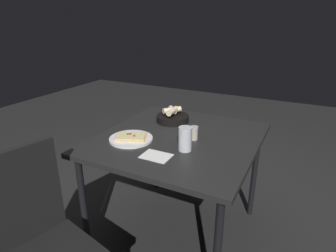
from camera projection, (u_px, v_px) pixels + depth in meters
ground at (177, 232)px, 2.09m from camera, size 8.00×8.00×0.00m
dining_table at (178, 146)px, 1.84m from camera, size 0.97×1.03×0.75m
pizza_plate at (131, 138)px, 1.77m from camera, size 0.27×0.27×0.04m
bread_basket at (172, 117)px, 2.07m from camera, size 0.23×0.23×0.11m
beer_glass at (185, 140)px, 1.61m from camera, size 0.08×0.08×0.14m
pepper_shaker at (194, 134)px, 1.77m from camera, size 0.05×0.05×0.09m
napkin at (156, 156)px, 1.56m from camera, size 0.16×0.12×0.00m
chair_near at (34, 240)px, 1.28m from camera, size 0.53×0.53×0.94m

